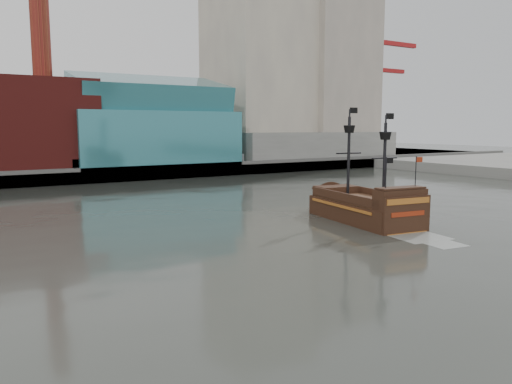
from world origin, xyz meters
TOP-DOWN VIEW (x-y plane):
  - ground at (0.00, 0.00)m, footprint 400.00×400.00m
  - promenade_far at (0.00, 92.00)m, footprint 220.00×60.00m
  - seawall at (0.00, 62.50)m, footprint 220.00×1.00m
  - skyline at (5.21, 84.56)m, footprint 149.00×45.00m
  - crane_a at (78.63, 82.00)m, footprint 22.50×4.00m
  - crane_b at (88.23, 92.00)m, footprint 19.10×4.00m
  - pirate_ship at (11.28, 14.58)m, footprint 6.81×16.39m

SIDE VIEW (x-z plane):
  - ground at x=0.00m, z-range 0.00..0.00m
  - promenade_far at x=0.00m, z-range 0.00..2.00m
  - pirate_ship at x=11.28m, z-range -4.87..7.03m
  - seawall at x=0.00m, z-range 0.00..2.60m
  - crane_b at x=88.23m, z-range 2.45..28.70m
  - crane_a at x=78.63m, z-range 2.99..35.24m
  - skyline at x=5.21m, z-range -6.45..55.55m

